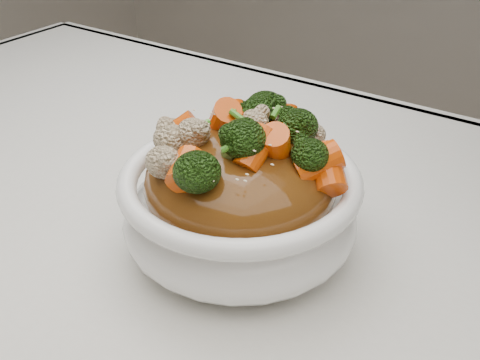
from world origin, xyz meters
The scene contains 8 objects.
tablecloth centered at (0.00, 0.00, 0.73)m, with size 1.20×0.80×0.04m, color silver.
bowl centered at (0.05, 0.03, 0.79)m, with size 0.20×0.20×0.08m, color white, non-canonical shape.
sauce_base centered at (0.05, 0.03, 0.82)m, with size 0.16×0.16×0.09m, color #5B320F.
carrots centered at (0.05, 0.03, 0.87)m, with size 0.16×0.16×0.05m, color #DE4B07, non-canonical shape.
broccoli centered at (0.05, 0.03, 0.87)m, with size 0.16×0.16×0.04m, color black, non-canonical shape.
cauliflower centered at (0.05, 0.03, 0.87)m, with size 0.16×0.16×0.03m, color beige, non-canonical shape.
scallions centered at (0.05, 0.03, 0.87)m, with size 0.12×0.12×0.02m, color #3F891F, non-canonical shape.
sesame_seeds centered at (0.05, 0.03, 0.87)m, with size 0.14×0.14×0.01m, color beige, non-canonical shape.
Camera 1 is at (0.27, -0.29, 1.06)m, focal length 42.00 mm.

